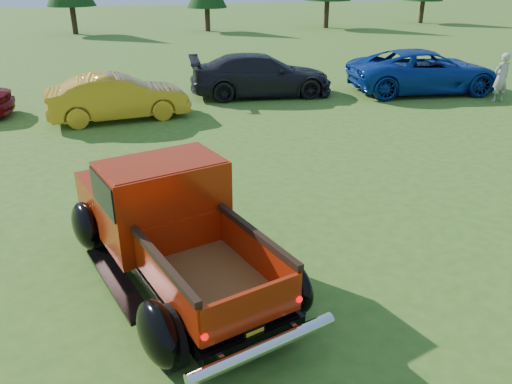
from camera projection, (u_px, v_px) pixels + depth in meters
name	position (u px, v px, depth m)	size (l,w,h in m)	color
ground	(252.00, 247.00, 7.92)	(120.00, 120.00, 0.00)	#38631C
pickup_truck	(165.00, 220.00, 7.02)	(3.03, 4.82, 1.69)	black
show_car_yellow	(118.00, 97.00, 14.42)	(1.39, 3.98, 1.31)	orange
show_car_grey	(261.00, 75.00, 17.18)	(1.99, 4.88, 1.42)	black
show_car_blue	(425.00, 71.00, 17.65)	(2.46, 5.33, 1.48)	navy
spectator	(501.00, 77.00, 16.35)	(0.58, 0.38, 1.59)	#B1A799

